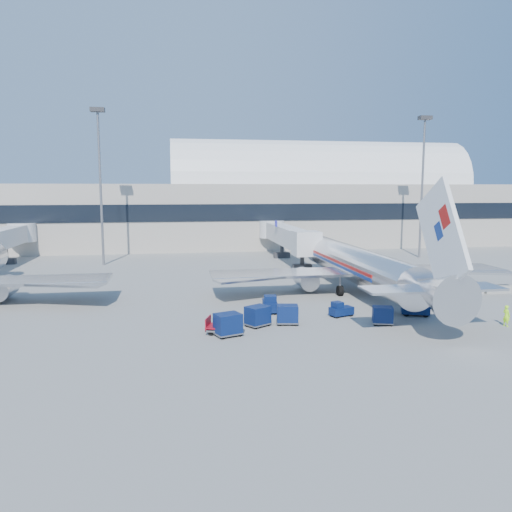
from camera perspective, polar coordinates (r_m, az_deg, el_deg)
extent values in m
plane|color=gray|center=(47.90, 2.49, -5.75)|extent=(260.00, 260.00, 0.00)
cube|color=#B2AA9E|center=(102.88, -18.01, 4.43)|extent=(170.00, 28.00, 12.00)
cube|color=black|center=(89.08, -19.36, 4.58)|extent=(170.00, 0.40, 3.00)
cylinder|color=white|center=(105.83, 6.95, 8.08)|extent=(60.00, 18.00, 18.00)
cylinder|color=silver|center=(55.81, 11.33, -0.95)|extent=(3.80, 28.00, 3.80)
sphere|color=silver|center=(68.96, 7.23, 0.76)|extent=(3.72, 3.72, 3.72)
cone|color=silver|center=(40.53, 19.85, -3.90)|extent=(3.80, 6.00, 3.80)
cube|color=#AF100D|center=(56.70, 10.98, -0.55)|extent=(3.85, 20.16, 0.32)
cube|color=navy|center=(56.75, 10.97, -0.92)|extent=(3.85, 20.16, 0.32)
cube|color=white|center=(39.49, 20.49, 2.23)|extent=(0.35, 7.79, 8.74)
cube|color=silver|center=(40.92, 19.52, -3.50)|extent=(11.00, 3.00, 0.18)
cube|color=silver|center=(54.98, 11.68, -1.72)|extent=(32.00, 5.00, 0.28)
cylinder|color=#B7B7BC|center=(54.85, 5.71, -2.63)|extent=(2.10, 3.80, 2.10)
cylinder|color=#B7B7BC|center=(58.65, 16.15, -2.22)|extent=(2.10, 3.80, 2.10)
cylinder|color=black|center=(66.46, 7.93, -1.65)|extent=(0.40, 0.90, 0.90)
cylinder|color=#B7B7BC|center=(55.62, -26.91, -3.28)|extent=(2.10, 3.80, 2.10)
cube|color=silver|center=(77.86, 3.45, 2.40)|extent=(2.70, 24.00, 2.70)
cube|color=silver|center=(66.08, 5.80, 1.44)|extent=(3.40, 3.20, 3.20)
cylinder|color=silver|center=(89.07, 1.81, 3.07)|extent=(4.40, 4.40, 3.00)
cube|color=#2D2D30|center=(68.46, 5.29, -0.19)|extent=(0.50, 0.50, 3.00)
cube|color=#2D2D30|center=(68.65, 5.28, -1.31)|extent=(2.60, 1.00, 0.90)
cube|color=#2D2D30|center=(81.00, 2.97, 1.04)|extent=(0.50, 0.50, 3.00)
cube|color=#2D2D30|center=(81.16, 2.96, 0.10)|extent=(2.60, 1.00, 0.90)
cube|color=#1B1D99|center=(77.38, 2.31, 3.71)|extent=(0.12, 1.40, 0.90)
cylinder|color=silver|center=(90.83, -25.19, 2.44)|extent=(4.40, 4.40, 3.00)
cube|color=#2D2D30|center=(82.93, -26.68, 0.39)|extent=(0.50, 0.50, 3.00)
cube|color=#2D2D30|center=(83.09, -26.63, -0.53)|extent=(2.60, 1.00, 0.90)
cylinder|color=slate|center=(76.31, -17.33, 7.23)|extent=(0.36, 0.36, 22.00)
cube|color=#2D2D30|center=(77.12, -17.67, 15.65)|extent=(2.00, 1.20, 0.60)
cylinder|color=slate|center=(85.35, 18.44, 7.19)|extent=(0.36, 0.36, 22.00)
cube|color=#2D2D30|center=(86.09, 18.77, 14.73)|extent=(2.00, 1.20, 0.60)
cube|color=#9E9E96|center=(56.05, 20.41, -3.79)|extent=(3.00, 0.55, 0.90)
cube|color=#9E9E96|center=(57.75, 23.26, -3.61)|extent=(3.00, 0.55, 0.90)
cube|color=#9E9E96|center=(59.58, 25.94, -3.43)|extent=(3.00, 0.55, 0.90)
cube|color=#091947|center=(44.70, 9.73, -6.19)|extent=(2.27, 1.61, 0.67)
cube|color=#091947|center=(44.31, 9.28, -5.59)|extent=(1.04, 1.10, 0.62)
cylinder|color=black|center=(45.49, 10.14, -6.27)|extent=(0.54, 0.34, 0.50)
cube|color=#091947|center=(46.54, 17.75, -5.79)|extent=(2.66, 1.96, 0.78)
cube|color=#091947|center=(46.35, 17.15, -5.03)|extent=(1.24, 1.30, 0.73)
cylinder|color=black|center=(47.16, 18.69, -6.01)|extent=(0.62, 0.42, 0.58)
cube|color=#091947|center=(45.57, 1.59, -5.67)|extent=(1.56, 2.65, 0.82)
cube|color=#091947|center=(44.89, 1.64, -5.02)|extent=(1.21, 1.11, 0.76)
cylinder|color=black|center=(46.46, 0.91, -5.78)|extent=(0.31, 0.64, 0.61)
cube|color=#091947|center=(41.50, 3.61, -6.58)|extent=(1.92, 1.61, 1.39)
cube|color=slate|center=(41.67, 3.61, -7.51)|extent=(2.02, 1.67, 0.10)
cylinder|color=black|center=(42.23, 4.48, -7.34)|extent=(0.40, 0.21, 0.38)
cube|color=#091947|center=(40.83, 0.19, -6.75)|extent=(2.25, 2.13, 1.44)
cube|color=slate|center=(41.02, 0.19, -7.73)|extent=(2.36, 2.23, 0.10)
cylinder|color=black|center=(41.86, 0.39, -7.44)|extent=(0.42, 0.35, 0.40)
cube|color=#091947|center=(38.24, -3.23, -7.69)|extent=(2.26, 2.02, 1.51)
cube|color=slate|center=(38.45, -3.23, -8.78)|extent=(2.38, 2.11, 0.10)
cylinder|color=black|center=(39.26, -2.65, -8.46)|extent=(0.45, 0.30, 0.42)
cube|color=#091947|center=(42.66, 14.27, -6.50)|extent=(1.90, 1.67, 1.29)
cube|color=slate|center=(42.82, 14.24, -7.34)|extent=(2.00, 1.74, 0.09)
cylinder|color=black|center=(43.37, 15.00, -7.20)|extent=(0.38, 0.24, 0.36)
cube|color=#091947|center=(47.97, 21.33, -5.12)|extent=(1.88, 1.52, 1.43)
cube|color=slate|center=(48.13, 21.29, -5.95)|extent=(1.98, 1.57, 0.10)
cylinder|color=black|center=(48.95, 21.58, -5.76)|extent=(0.40, 0.19, 0.39)
cube|color=slate|center=(38.97, -3.86, -8.33)|extent=(2.76, 2.28, 0.13)
cube|color=maroon|center=(38.91, -3.86, -8.03)|extent=(2.78, 2.33, 0.09)
cylinder|color=black|center=(39.42, -2.58, -8.38)|extent=(0.46, 0.30, 0.43)
imported|color=#A0FF1A|center=(45.68, 26.70, -6.11)|extent=(0.56, 0.72, 1.75)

